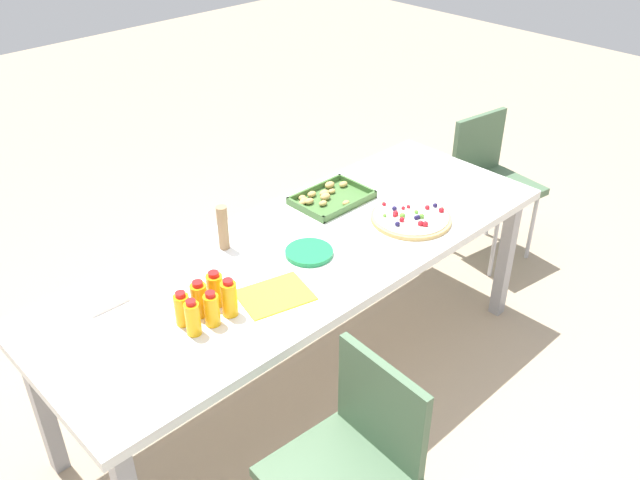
{
  "coord_description": "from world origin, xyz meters",
  "views": [
    {
      "loc": [
        -1.57,
        -1.72,
        2.25
      ],
      "look_at": [
        0.06,
        -0.02,
        0.75
      ],
      "focal_mm": 37.82,
      "sensor_mm": 36.0,
      "label": 1
    }
  ],
  "objects_px": {
    "chair_near_left": "(353,457)",
    "juice_bottle_5": "(215,289)",
    "cardboard_tube": "(223,228)",
    "napkin_stack": "(101,299)",
    "party_table": "(306,261)",
    "snack_tray": "(329,198)",
    "paper_folder": "(275,295)",
    "fruit_pizza": "(411,218)",
    "juice_bottle_2": "(229,298)",
    "chair_end": "(490,175)",
    "juice_bottle_4": "(199,299)",
    "plate_stack": "(309,252)",
    "juice_bottle_1": "(212,309)",
    "juice_bottle_3": "(182,309)",
    "juice_bottle_0": "(193,318)"
  },
  "relations": [
    {
      "from": "juice_bottle_5",
      "to": "juice_bottle_4",
      "type": "bearing_deg",
      "value": -173.24
    },
    {
      "from": "chair_near_left",
      "to": "juice_bottle_3",
      "type": "relative_size",
      "value": 6.2
    },
    {
      "from": "snack_tray",
      "to": "juice_bottle_5",
      "type": "bearing_deg",
      "value": -162.11
    },
    {
      "from": "party_table",
      "to": "plate_stack",
      "type": "xyz_separation_m",
      "value": [
        -0.02,
        -0.04,
        0.07
      ]
    },
    {
      "from": "juice_bottle_0",
      "to": "snack_tray",
      "type": "xyz_separation_m",
      "value": [
        0.99,
        0.35,
        -0.05
      ]
    },
    {
      "from": "juice_bottle_0",
      "to": "juice_bottle_2",
      "type": "height_order",
      "value": "juice_bottle_2"
    },
    {
      "from": "plate_stack",
      "to": "paper_folder",
      "type": "bearing_deg",
      "value": -157.89
    },
    {
      "from": "plate_stack",
      "to": "napkin_stack",
      "type": "distance_m",
      "value": 0.82
    },
    {
      "from": "chair_end",
      "to": "juice_bottle_2",
      "type": "bearing_deg",
      "value": 14.56
    },
    {
      "from": "juice_bottle_2",
      "to": "paper_folder",
      "type": "bearing_deg",
      "value": -8.71
    },
    {
      "from": "chair_near_left",
      "to": "paper_folder",
      "type": "relative_size",
      "value": 3.19
    },
    {
      "from": "cardboard_tube",
      "to": "napkin_stack",
      "type": "bearing_deg",
      "value": 176.98
    },
    {
      "from": "juice_bottle_5",
      "to": "party_table",
      "type": "bearing_deg",
      "value": 5.56
    },
    {
      "from": "juice_bottle_1",
      "to": "paper_folder",
      "type": "relative_size",
      "value": 0.53
    },
    {
      "from": "juice_bottle_5",
      "to": "paper_folder",
      "type": "height_order",
      "value": "juice_bottle_5"
    },
    {
      "from": "juice_bottle_1",
      "to": "snack_tray",
      "type": "bearing_deg",
      "value": 21.12
    },
    {
      "from": "juice_bottle_5",
      "to": "fruit_pizza",
      "type": "bearing_deg",
      "value": -6.19
    },
    {
      "from": "plate_stack",
      "to": "juice_bottle_3",
      "type": "bearing_deg",
      "value": -178.74
    },
    {
      "from": "juice_bottle_1",
      "to": "plate_stack",
      "type": "height_order",
      "value": "juice_bottle_1"
    },
    {
      "from": "snack_tray",
      "to": "plate_stack",
      "type": "height_order",
      "value": "snack_tray"
    },
    {
      "from": "juice_bottle_0",
      "to": "juice_bottle_3",
      "type": "xyz_separation_m",
      "value": [
        0.0,
        0.07,
        -0.0
      ]
    },
    {
      "from": "fruit_pizza",
      "to": "snack_tray",
      "type": "relative_size",
      "value": 1.02
    },
    {
      "from": "chair_near_left",
      "to": "juice_bottle_5",
      "type": "bearing_deg",
      "value": 4.29
    },
    {
      "from": "paper_folder",
      "to": "juice_bottle_0",
      "type": "bearing_deg",
      "value": 174.75
    },
    {
      "from": "party_table",
      "to": "plate_stack",
      "type": "relative_size",
      "value": 11.77
    },
    {
      "from": "juice_bottle_5",
      "to": "paper_folder",
      "type": "distance_m",
      "value": 0.23
    },
    {
      "from": "chair_end",
      "to": "juice_bottle_0",
      "type": "xyz_separation_m",
      "value": [
        -2.16,
        -0.22,
        0.3
      ]
    },
    {
      "from": "chair_near_left",
      "to": "fruit_pizza",
      "type": "height_order",
      "value": "chair_near_left"
    },
    {
      "from": "fruit_pizza",
      "to": "plate_stack",
      "type": "bearing_deg",
      "value": 167.79
    },
    {
      "from": "juice_bottle_0",
      "to": "napkin_stack",
      "type": "height_order",
      "value": "juice_bottle_0"
    },
    {
      "from": "chair_near_left",
      "to": "paper_folder",
      "type": "height_order",
      "value": "chair_near_left"
    },
    {
      "from": "party_table",
      "to": "cardboard_tube",
      "type": "xyz_separation_m",
      "value": [
        -0.24,
        0.24,
        0.16
      ]
    },
    {
      "from": "juice_bottle_5",
      "to": "fruit_pizza",
      "type": "height_order",
      "value": "juice_bottle_5"
    },
    {
      "from": "fruit_pizza",
      "to": "paper_folder",
      "type": "height_order",
      "value": "fruit_pizza"
    },
    {
      "from": "chair_end",
      "to": "fruit_pizza",
      "type": "height_order",
      "value": "chair_end"
    },
    {
      "from": "juice_bottle_2",
      "to": "fruit_pizza",
      "type": "distance_m",
      "value": 0.98
    },
    {
      "from": "chair_end",
      "to": "fruit_pizza",
      "type": "relative_size",
      "value": 2.33
    },
    {
      "from": "juice_bottle_5",
      "to": "napkin_stack",
      "type": "relative_size",
      "value": 0.95
    },
    {
      "from": "juice_bottle_1",
      "to": "chair_near_left",
      "type": "bearing_deg",
      "value": -82.77
    },
    {
      "from": "juice_bottle_1",
      "to": "napkin_stack",
      "type": "bearing_deg",
      "value": 118.89
    },
    {
      "from": "chair_near_left",
      "to": "paper_folder",
      "type": "distance_m",
      "value": 0.66
    },
    {
      "from": "chair_end",
      "to": "juice_bottle_4",
      "type": "relative_size",
      "value": 5.82
    },
    {
      "from": "juice_bottle_0",
      "to": "juice_bottle_1",
      "type": "height_order",
      "value": "juice_bottle_0"
    },
    {
      "from": "juice_bottle_1",
      "to": "snack_tray",
      "type": "height_order",
      "value": "juice_bottle_1"
    },
    {
      "from": "chair_near_left",
      "to": "juice_bottle_2",
      "type": "bearing_deg",
      "value": 4.13
    },
    {
      "from": "cardboard_tube",
      "to": "paper_folder",
      "type": "height_order",
      "value": "cardboard_tube"
    },
    {
      "from": "party_table",
      "to": "snack_tray",
      "type": "height_order",
      "value": "snack_tray"
    },
    {
      "from": "paper_folder",
      "to": "chair_end",
      "type": "bearing_deg",
      "value": 7.79
    },
    {
      "from": "party_table",
      "to": "chair_near_left",
      "type": "xyz_separation_m",
      "value": [
        -0.49,
        -0.74,
        -0.17
      ]
    },
    {
      "from": "party_table",
      "to": "juice_bottle_4",
      "type": "height_order",
      "value": "juice_bottle_4"
    }
  ]
}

